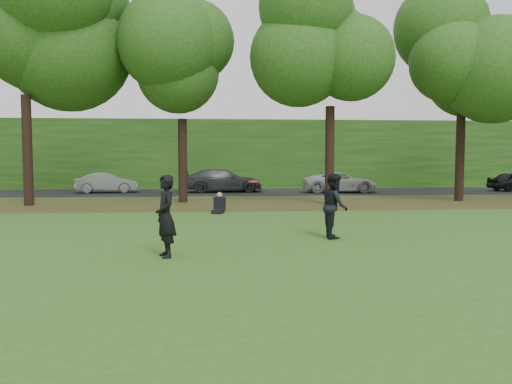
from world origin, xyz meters
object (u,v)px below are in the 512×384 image
at_px(player_right, 335,206).
at_px(player_left, 166,216).
at_px(seated_person, 219,205).
at_px(frisbee, 254,182).

bearing_deg(player_right, player_left, 124.02).
relative_size(player_left, player_right, 1.03).
bearing_deg(seated_person, player_right, -48.56).
relative_size(frisbee, seated_person, 0.37).
xyz_separation_m(frisbee, seated_person, (-0.83, 7.28, -1.30)).
distance_m(player_left, seated_person, 8.88).
relative_size(player_right, seated_person, 2.16).
xyz_separation_m(player_left, player_right, (4.40, 2.34, -0.03)).
bearing_deg(player_left, seated_person, 150.72).
height_order(player_left, frisbee, player_left).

